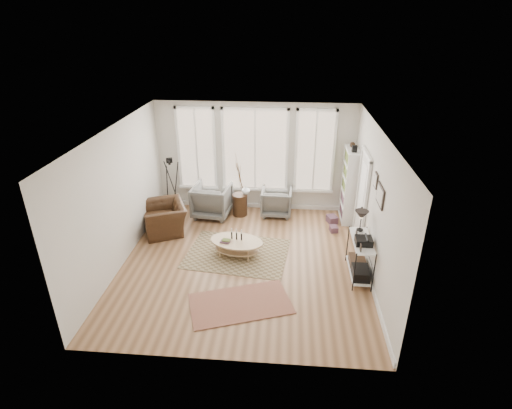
# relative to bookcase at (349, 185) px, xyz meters

# --- Properties ---
(room) EXTENTS (5.50, 5.54, 2.90)m
(room) POSITION_rel_bookcase_xyz_m (-2.42, -2.20, 0.47)
(room) COLOR #9A6F4B
(room) RESTS_ON ground
(bay_window) EXTENTS (4.14, 0.12, 2.24)m
(bay_window) POSITION_rel_bookcase_xyz_m (-2.44, 0.49, 0.65)
(bay_window) COLOR tan
(bay_window) RESTS_ON ground
(door) EXTENTS (0.09, 1.06, 2.22)m
(door) POSITION_rel_bookcase_xyz_m (0.13, -1.08, 0.17)
(door) COLOR silver
(door) RESTS_ON ground
(bookcase) EXTENTS (0.31, 0.85, 2.06)m
(bookcase) POSITION_rel_bookcase_xyz_m (0.00, 0.00, 0.00)
(bookcase) COLOR white
(bookcase) RESTS_ON ground
(low_shelf) EXTENTS (0.38, 1.08, 1.30)m
(low_shelf) POSITION_rel_bookcase_xyz_m (-0.06, -2.52, -0.44)
(low_shelf) COLOR white
(low_shelf) RESTS_ON ground
(wall_art) EXTENTS (0.04, 0.88, 0.44)m
(wall_art) POSITION_rel_bookcase_xyz_m (0.14, -2.49, 0.92)
(wall_art) COLOR black
(wall_art) RESTS_ON ground
(rug_main) EXTENTS (2.38, 1.90, 0.01)m
(rug_main) POSITION_rel_bookcase_xyz_m (-2.63, -1.92, -0.95)
(rug_main) COLOR brown
(rug_main) RESTS_ON ground
(rug_runner) EXTENTS (2.08, 1.57, 0.01)m
(rug_runner) POSITION_rel_bookcase_xyz_m (-2.36, -3.63, -0.94)
(rug_runner) COLOR maroon
(rug_runner) RESTS_ON ground
(coffee_table) EXTENTS (1.31, 0.97, 0.54)m
(coffee_table) POSITION_rel_bookcase_xyz_m (-2.65, -1.98, -0.66)
(coffee_table) COLOR tan
(coffee_table) RESTS_ON ground
(armchair_left) EXTENTS (1.03, 1.06, 0.87)m
(armchair_left) POSITION_rel_bookcase_xyz_m (-3.53, -0.08, -0.52)
(armchair_left) COLOR slate
(armchair_left) RESTS_ON ground
(armchair_right) EXTENTS (0.81, 0.83, 0.73)m
(armchair_right) POSITION_rel_bookcase_xyz_m (-1.83, 0.12, -0.59)
(armchair_right) COLOR slate
(armchair_right) RESTS_ON ground
(side_table) EXTENTS (0.39, 0.39, 1.64)m
(side_table) POSITION_rel_bookcase_xyz_m (-2.80, 0.02, -0.17)
(side_table) COLOR #382213
(side_table) RESTS_ON ground
(vase) EXTENTS (0.25, 0.25, 0.23)m
(vase) POSITION_rel_bookcase_xyz_m (-2.64, 0.07, -0.25)
(vase) COLOR silver
(vase) RESTS_ON side_table
(accent_chair) EXTENTS (1.42, 1.35, 0.72)m
(accent_chair) POSITION_rel_bookcase_xyz_m (-4.54, -1.02, -0.60)
(accent_chair) COLOR #382213
(accent_chair) RESTS_ON ground
(tripod_camera) EXTENTS (0.55, 0.55, 1.58)m
(tripod_camera) POSITION_rel_bookcase_xyz_m (-4.57, -0.10, -0.23)
(tripod_camera) COLOR black
(tripod_camera) RESTS_ON ground
(book_stack_near) EXTENTS (0.31, 0.34, 0.18)m
(book_stack_near) POSITION_rel_bookcase_xyz_m (-0.39, -0.24, -0.86)
(book_stack_near) COLOR maroon
(book_stack_near) RESTS_ON ground
(book_stack_far) EXTENTS (0.22, 0.26, 0.14)m
(book_stack_far) POSITION_rel_bookcase_xyz_m (-0.39, -0.72, -0.88)
(book_stack_far) COLOR maroon
(book_stack_far) RESTS_ON ground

